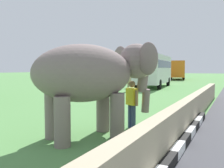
% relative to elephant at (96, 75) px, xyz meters
% --- Properties ---
extents(barrier_parapet, '(28.00, 0.36, 1.00)m').
position_rel_elephant_xyz_m(barrier_parapet, '(-1.32, -2.28, -1.39)').
color(barrier_parapet, tan).
rests_on(barrier_parapet, ground_plane).
extents(elephant, '(3.95, 3.55, 2.90)m').
position_rel_elephant_xyz_m(elephant, '(0.00, 0.00, 0.00)').
color(elephant, slate).
rests_on(elephant, ground_plane).
extents(person_handler, '(0.41, 0.60, 1.66)m').
position_rel_elephant_xyz_m(person_handler, '(1.42, -0.60, -0.96)').
color(person_handler, navy).
rests_on(person_handler, ground_plane).
extents(bus_white, '(9.24, 3.35, 3.50)m').
position_rel_elephant_xyz_m(bus_white, '(19.98, 4.35, 0.19)').
color(bus_white, silver).
rests_on(bus_white, ground_plane).
extents(bus_red, '(8.50, 4.35, 3.50)m').
position_rel_elephant_xyz_m(bus_red, '(31.14, 7.94, 0.19)').
color(bus_red, '#B21E1E').
rests_on(bus_red, ground_plane).
extents(bus_orange, '(10.12, 4.49, 3.50)m').
position_rel_elephant_xyz_m(bus_orange, '(41.75, 6.36, 0.19)').
color(bus_orange, orange).
rests_on(bus_orange, ground_plane).
extents(cow_near, '(0.89, 1.93, 1.23)m').
position_rel_elephant_xyz_m(cow_near, '(17.06, 5.67, -1.02)').
color(cow_near, tan).
rests_on(cow_near, ground_plane).
extents(hill_east, '(40.57, 32.45, 11.13)m').
position_rel_elephant_xyz_m(hill_east, '(51.68, 28.19, -1.89)').
color(hill_east, slate).
rests_on(hill_east, ground_plane).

